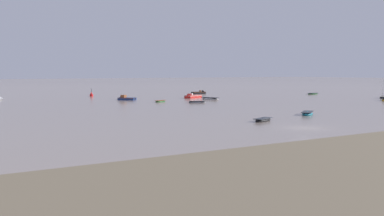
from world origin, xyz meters
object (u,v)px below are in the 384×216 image
sailboat_moored_2 (383,97)px  rowboat_moored_6 (313,94)px  motorboat_moored_0 (124,99)px  rowboat_moored_3 (263,120)px  rowboat_moored_0 (160,101)px  motorboat_moored_1 (201,93)px  rowboat_moored_4 (307,114)px  channel_buoy (91,95)px  motorboat_moored_2 (191,97)px  rowboat_moored_7 (197,102)px  rowboat_moored_5 (210,99)px

sailboat_moored_2 → rowboat_moored_6: (-0.10, 22.47, -0.06)m
motorboat_moored_0 → rowboat_moored_3: size_ratio=1.18×
rowboat_moored_0 → motorboat_moored_1: 37.47m
rowboat_moored_4 → channel_buoy: size_ratio=1.91×
rowboat_moored_3 → motorboat_moored_2: (19.91, 49.24, 0.10)m
rowboat_moored_3 → motorboat_moored_1: motorboat_moored_1 is taller
sailboat_moored_2 → channel_buoy: size_ratio=2.15×
rowboat_moored_4 → motorboat_moored_0: bearing=63.3°
rowboat_moored_4 → channel_buoy: (-9.93, 66.26, 0.27)m
rowboat_moored_0 → rowboat_moored_7: (4.97, -6.79, 0.01)m
rowboat_moored_4 → sailboat_moored_2: sailboat_moored_2 is taller
motorboat_moored_2 → rowboat_moored_7: motorboat_moored_2 is taller
rowboat_moored_7 → motorboat_moored_2: bearing=-83.0°
rowboat_moored_3 → motorboat_moored_2: bearing=45.5°
rowboat_moored_0 → motorboat_moored_2: (13.28, 8.67, 0.12)m
rowboat_moored_3 → channel_buoy: bearing=66.2°
rowboat_moored_4 → rowboat_moored_5: (8.70, 38.31, 0.01)m
rowboat_moored_4 → rowboat_moored_7: (0.05, 30.65, -0.04)m
rowboat_moored_3 → rowboat_moored_7: size_ratio=1.09×
motorboat_moored_1 → channel_buoy: channel_buoy is taller
rowboat_moored_4 → rowboat_moored_6: bearing=4.8°
rowboat_moored_7 → channel_buoy: (-9.98, 35.60, 0.31)m
motorboat_moored_1 → channel_buoy: 32.45m
rowboat_moored_0 → rowboat_moored_6: bearing=160.6°
motorboat_moored_2 → motorboat_moored_1: bearing=-149.2°
rowboat_moored_6 → channel_buoy: (-57.67, 23.29, 0.30)m
motorboat_moored_1 → rowboat_moored_7: size_ratio=1.38×
rowboat_moored_4 → motorboat_moored_2: 46.86m
motorboat_moored_1 → rowboat_moored_7: motorboat_moored_1 is taller
rowboat_moored_0 → motorboat_moored_0: size_ratio=0.73×
channel_buoy → motorboat_moored_2: bearing=-47.8°
motorboat_moored_2 → rowboat_moored_3: bearing=48.2°
rowboat_moored_4 → sailboat_moored_2: (47.84, 20.50, 0.03)m
rowboat_moored_0 → sailboat_moored_2: sailboat_moored_2 is taller
sailboat_moored_2 → channel_buoy: (-57.76, 45.75, 0.25)m
rowboat_moored_5 → rowboat_moored_6: size_ratio=1.34×
motorboat_moored_0 → sailboat_moored_2: 62.78m
motorboat_moored_1 → rowboat_moored_5: 28.33m
rowboat_moored_4 → motorboat_moored_2: size_ratio=0.76×
sailboat_moored_2 → motorboat_moored_2: bearing=-71.0°
rowboat_moored_6 → channel_buoy: bearing=161.1°
motorboat_moored_1 → rowboat_moored_5: (-13.68, -24.81, -0.03)m
motorboat_moored_1 → rowboat_moored_6: (25.37, -20.15, -0.07)m
channel_buoy → rowboat_moored_0: bearing=-80.1°
rowboat_moored_6 → motorboat_moored_0: bearing=178.4°
motorboat_moored_0 → channel_buoy: bearing=-36.1°
rowboat_moored_0 → rowboat_moored_4: 37.76m
motorboat_moored_0 → rowboat_moored_6: 56.72m
rowboat_moored_3 → sailboat_moored_2: sailboat_moored_2 is taller
rowboat_moored_3 → rowboat_moored_4: rowboat_moored_4 is taller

